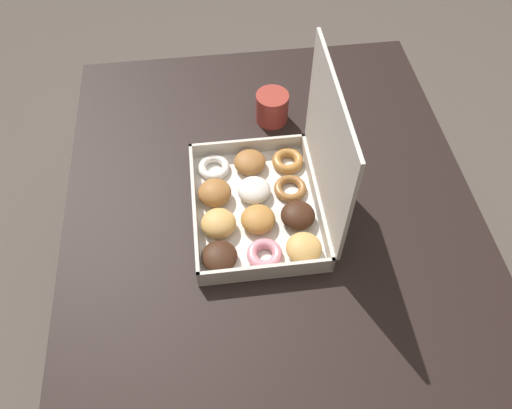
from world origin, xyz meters
TOP-DOWN VIEW (x-y plane):
  - ground_plane at (0.00, 0.00)m, footprint 8.00×8.00m
  - dining_table at (0.00, 0.00)m, footprint 1.16×0.98m
  - donut_box at (0.02, -0.01)m, footprint 0.37×0.30m
  - coffee_mug at (-0.28, 0.04)m, footprint 0.09×0.09m

SIDE VIEW (x-z plane):
  - ground_plane at x=0.00m, z-range 0.00..0.00m
  - dining_table at x=0.00m, z-range 0.27..0.97m
  - coffee_mug at x=-0.28m, z-range 0.70..0.79m
  - donut_box at x=0.02m, z-range 0.58..0.94m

